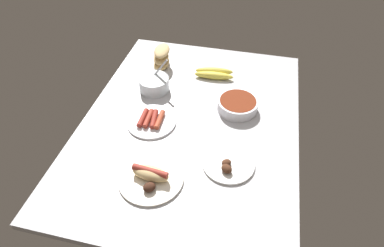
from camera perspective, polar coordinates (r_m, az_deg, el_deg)
The scene contains 8 objects.
ground_plane at distance 138.22cm, azimuth -0.29°, elevation 0.05°, with size 120.00×90.00×3.00cm, color #B2B2B7.
plate_hotdog_assembled at distance 116.47cm, azimuth -7.32°, elevation -9.22°, with size 23.60×23.60×5.61cm.
bowl_coleslaw at distance 152.43cm, azimuth -6.74°, elevation 7.07°, with size 14.02×14.02×16.02cm.
bowl_chili at distance 142.29cm, azimuth 8.07°, elevation 3.36°, with size 17.59×17.59×4.99cm.
banana_bunch at distance 161.26cm, azimuth 3.91°, elevation 8.86°, with size 9.10×19.45×3.89cm.
plate_sausages at distance 136.86cm, azimuth -7.19°, elevation 0.51°, with size 20.96×20.96×3.20cm.
plate_grilled_meat at distance 121.11cm, azimuth 6.42°, elevation -7.06°, with size 19.67×19.67×3.86cm.
bread_stack at distance 167.18cm, azimuth -5.41°, elevation 11.62°, with size 14.77×9.78×10.80cm.
Camera 1 is at (-96.75, -23.17, 94.46)cm, focal length 30.13 mm.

